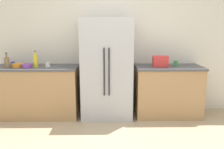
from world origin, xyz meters
name	(u,v)px	position (x,y,z in m)	size (l,w,h in m)	color
kitchen_back_panel	(114,33)	(0.00, 1.94, 1.51)	(5.47, 0.10, 3.01)	silver
counter_left	(37,91)	(-1.40, 1.57, 0.46)	(1.50, 0.64, 0.92)	tan
counter_right	(168,91)	(0.98, 1.57, 0.46)	(1.19, 0.64, 0.92)	tan
refrigerator	(107,69)	(-0.13, 1.55, 0.88)	(0.89, 0.68, 1.77)	#B2B5BA
toaster	(160,61)	(0.81, 1.49, 1.02)	(0.26, 0.15, 0.19)	red
bottle_a	(35,61)	(-1.37, 1.49, 1.03)	(0.08, 0.08, 0.29)	yellow
bottle_b	(7,62)	(-1.83, 1.41, 1.02)	(0.08, 0.08, 0.26)	brown
cup_a	(13,64)	(-1.82, 1.63, 0.96)	(0.07, 0.07, 0.08)	blue
cup_b	(48,65)	(-1.17, 1.52, 0.96)	(0.08, 0.08, 0.08)	white
cup_c	(176,63)	(1.12, 1.59, 0.97)	(0.07, 0.07, 0.10)	green
bowl_a	(17,65)	(-1.69, 1.49, 0.95)	(0.18, 0.18, 0.06)	orange
bowl_b	(27,66)	(-1.50, 1.43, 0.95)	(0.16, 0.16, 0.07)	purple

